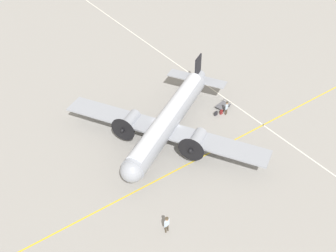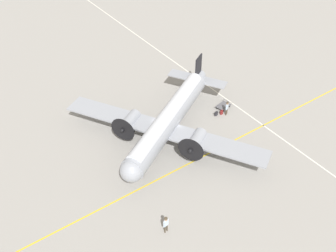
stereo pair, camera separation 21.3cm
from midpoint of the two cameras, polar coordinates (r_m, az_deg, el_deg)
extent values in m
plane|color=gray|center=(46.13, -0.13, -1.48)|extent=(300.00, 300.00, 0.00)
cube|color=gold|center=(43.42, 3.45, -4.72)|extent=(120.00, 0.16, 0.01)
cube|color=silver|center=(51.31, 8.97, 2.79)|extent=(0.16, 120.00, 0.01)
cylinder|color=#9399A3|center=(44.67, -0.14, 0.74)|extent=(15.28, 10.27, 2.37)
cylinder|color=silver|center=(44.27, -0.14, 1.40)|extent=(14.23, 9.25, 1.66)
sphere|color=#9399A3|center=(39.27, -5.03, -6.05)|extent=(2.25, 2.25, 2.25)
cylinder|color=#9399A3|center=(50.75, 3.64, 6.09)|extent=(3.40, 2.73, 1.30)
cube|color=black|center=(50.34, 3.97, 8.01)|extent=(1.62, 1.02, 2.72)
cube|color=#9399A3|center=(51.00, 3.81, 6.42)|extent=(5.01, 7.02, 0.10)
cube|color=#9399A3|center=(44.02, -0.77, -0.45)|extent=(13.58, 20.75, 0.20)
cylinder|color=#9399A3|center=(42.72, 3.75, -1.98)|extent=(3.06, 2.53, 1.30)
cylinder|color=black|center=(41.64, 2.99, -3.25)|extent=(1.41, 2.38, 2.74)
sphere|color=black|center=(41.54, 2.92, -3.37)|extent=(0.46, 0.46, 0.46)
cylinder|color=#9399A3|center=(45.21, -5.33, 0.63)|extent=(3.06, 2.53, 1.30)
cylinder|color=black|center=(44.19, -6.27, -0.50)|extent=(1.41, 2.38, 2.74)
sphere|color=black|center=(44.10, -6.35, -0.61)|extent=(0.46, 0.46, 0.46)
cylinder|color=#4C4C51|center=(43.57, 3.83, -2.74)|extent=(0.18, 0.18, 0.94)
cylinder|color=black|center=(43.88, 3.80, -3.19)|extent=(1.10, 0.81, 1.10)
cylinder|color=#4C4C51|center=(46.01, -5.10, -0.14)|extent=(0.18, 0.18, 0.94)
cylinder|color=black|center=(46.31, -5.07, -0.58)|extent=(1.10, 0.81, 1.10)
cylinder|color=#4C4C51|center=(41.43, -3.75, -5.91)|extent=(0.14, 0.14, 0.87)
cylinder|color=black|center=(41.74, -3.72, -6.33)|extent=(0.70, 0.51, 0.70)
cylinder|color=#473D2D|center=(37.13, -0.46, -13.80)|extent=(0.13, 0.13, 0.87)
cylinder|color=#473D2D|center=(37.24, -0.18, -13.58)|extent=(0.13, 0.13, 0.87)
cube|color=silver|center=(36.58, -0.33, -12.98)|extent=(0.44, 0.27, 0.65)
sphere|color=tan|center=(36.21, -0.33, -12.52)|extent=(0.29, 0.29, 0.29)
cylinder|color=silver|center=(36.50, -0.62, -13.24)|extent=(0.10, 0.10, 0.62)
cylinder|color=silver|center=(36.72, -0.04, -12.78)|extent=(0.10, 0.10, 0.62)
cube|color=navy|center=(36.57, -0.45, -12.81)|extent=(0.05, 0.02, 0.42)
cylinder|color=#473D2D|center=(36.12, -0.33, -12.40)|extent=(0.35, 0.35, 0.07)
cylinder|color=#473D2D|center=(49.56, 7.83, 2.04)|extent=(0.12, 0.12, 0.84)
cylinder|color=#473D2D|center=(49.38, 7.72, 1.89)|extent=(0.12, 0.12, 0.84)
cube|color=silver|center=(49.03, 7.85, 2.65)|extent=(0.45, 0.34, 0.63)
sphere|color=tan|center=(48.77, 7.89, 3.08)|extent=(0.28, 0.28, 0.28)
cylinder|color=silver|center=(49.24, 7.96, 2.77)|extent=(0.10, 0.10, 0.60)
cylinder|color=silver|center=(48.86, 7.73, 2.47)|extent=(0.10, 0.10, 0.60)
cylinder|color=#473D2D|center=(48.70, 7.90, 3.19)|extent=(0.39, 0.39, 0.07)
cube|color=#232328|center=(49.25, 6.38, 1.69)|extent=(0.43, 0.15, 0.54)
cube|color=black|center=(49.07, 6.41, 1.97)|extent=(0.15, 0.10, 0.02)
cube|color=maroon|center=(49.52, 7.11, 1.88)|extent=(0.36, 0.16, 0.56)
cube|color=#551515|center=(49.33, 7.14, 2.16)|extent=(0.13, 0.11, 0.02)
cube|color=#56565B|center=(50.57, 7.33, 2.78)|extent=(1.87, 1.49, 0.04)
cube|color=#56565B|center=(50.98, 7.90, 3.39)|extent=(0.27, 1.16, 0.04)
cylinder|color=#56565B|center=(50.79, 8.39, 3.03)|extent=(0.04, 0.04, 0.22)
cylinder|color=#56565B|center=(51.29, 7.39, 3.54)|extent=(0.04, 0.04, 0.22)
cylinder|color=black|center=(50.03, 7.31, 2.10)|extent=(0.29, 0.11, 0.28)
cylinder|color=black|center=(50.46, 6.46, 2.54)|extent=(0.29, 0.11, 0.28)
cylinder|color=black|center=(50.89, 8.17, 2.73)|extent=(0.29, 0.11, 0.28)
cylinder|color=black|center=(51.30, 7.32, 3.16)|extent=(0.29, 0.11, 0.28)
camera|label=1|loc=(0.11, -90.14, -0.11)|focal=45.00mm
camera|label=2|loc=(0.11, 89.86, 0.11)|focal=45.00mm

